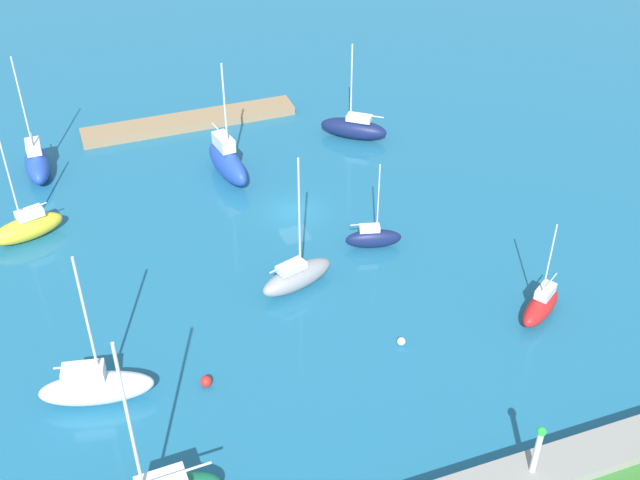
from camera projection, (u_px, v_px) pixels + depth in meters
water at (294, 212)px, 71.06m from camera, size 160.00×160.00×0.00m
pier_dock at (190, 121)px, 83.90m from camera, size 22.36×3.17×0.90m
harbor_beacon at (538, 446)px, 45.45m from camera, size 0.56×0.56×3.73m
sailboat_navy_far_north at (373, 238)px, 66.35m from camera, size 4.89×2.49×8.00m
sailboat_blue_mid_basin at (227, 161)px, 74.95m from camera, size 3.29×7.70×11.65m
sailboat_red_center_basin at (541, 305)px, 59.31m from camera, size 5.12×4.14×8.52m
sailboat_white_far_south at (96, 386)px, 52.37m from camera, size 7.77×3.68×11.96m
sailboat_yellow_lone_south at (27, 227)px, 67.15m from camera, size 6.48×3.63×11.06m
sailboat_gray_near_pier at (297, 276)px, 61.98m from camera, size 6.67×3.87×11.56m
sailboat_navy_east_end at (354, 128)px, 81.32m from camera, size 6.80×5.94×10.08m
sailboat_blue_along_channel at (37, 163)px, 75.22m from camera, size 2.24×6.43×12.20m
mooring_buoy_red at (206, 381)px, 53.93m from camera, size 0.79×0.79×0.79m
mooring_buoy_white at (401, 341)px, 57.21m from camera, size 0.61×0.61×0.61m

